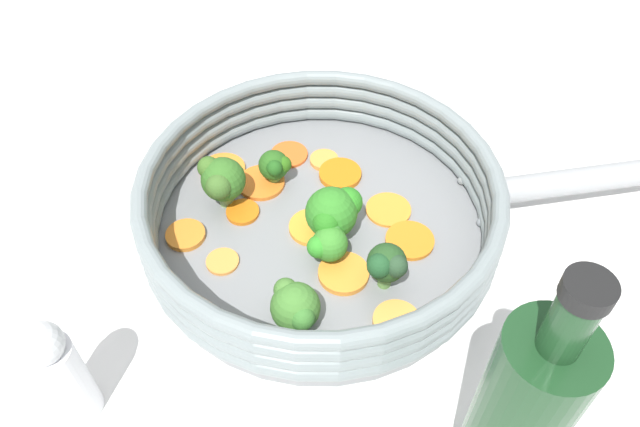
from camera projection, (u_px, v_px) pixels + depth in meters
name	position (u px, v px, depth m)	size (l,w,h in m)	color
ground_plane	(320.00, 236.00, 0.60)	(4.00, 4.00, 0.00)	white
skillet	(320.00, 230.00, 0.60)	(0.32, 0.32, 0.02)	gray
skillet_rim_wall	(320.00, 202.00, 0.57)	(0.33, 0.33, 0.06)	gray
skillet_handle	(596.00, 178.00, 0.61)	(0.03, 0.03, 0.24)	#999B9E
skillet_rivet_left	(481.00, 222.00, 0.58)	(0.01, 0.01, 0.01)	gray
skillet_rivet_right	(462.00, 180.00, 0.62)	(0.01, 0.01, 0.01)	gray
carrot_slice_0	(289.00, 154.00, 0.65)	(0.04, 0.04, 0.00)	orange
carrot_slice_1	(388.00, 210.00, 0.60)	(0.04, 0.04, 0.00)	orange
carrot_slice_2	(261.00, 183.00, 0.62)	(0.05, 0.05, 0.00)	orange
carrot_slice_3	(344.00, 273.00, 0.55)	(0.05, 0.05, 0.01)	orange
carrot_slice_4	(410.00, 240.00, 0.57)	(0.05, 0.05, 0.00)	orange
carrot_slice_5	(223.00, 262.00, 0.56)	(0.03, 0.03, 0.00)	#F7933E
carrot_slice_6	(340.00, 174.00, 0.63)	(0.04, 0.04, 0.01)	orange
carrot_slice_7	(312.00, 227.00, 0.58)	(0.04, 0.04, 0.00)	orange
carrot_slice_8	(243.00, 212.00, 0.60)	(0.03, 0.03, 0.00)	orange
carrot_slice_9	(223.00, 169.00, 0.64)	(0.05, 0.05, 0.00)	orange
carrot_slice_10	(324.00, 160.00, 0.64)	(0.03, 0.03, 0.00)	#F6983E
carrot_slice_11	(186.00, 235.00, 0.58)	(0.04, 0.04, 0.01)	orange
carrot_slice_12	(397.00, 321.00, 0.51)	(0.04, 0.04, 0.01)	gold
broccoli_floret_0	(295.00, 307.00, 0.50)	(0.04, 0.05, 0.04)	#73995E
broccoli_floret_1	(328.00, 242.00, 0.54)	(0.04, 0.03, 0.04)	#6B9452
broccoli_floret_2	(387.00, 264.00, 0.52)	(0.04, 0.04, 0.05)	#659847
broccoli_floret_3	(274.00, 166.00, 0.61)	(0.03, 0.03, 0.04)	#71A34E
broccoli_floret_4	(221.00, 179.00, 0.58)	(0.04, 0.05, 0.05)	#7A9A55
broccoli_floret_5	(334.00, 212.00, 0.56)	(0.06, 0.05, 0.05)	#87AA5E
salt_shaker	(59.00, 373.00, 0.45)	(0.04, 0.04, 0.11)	white
oil_bottle	(514.00, 424.00, 0.37)	(0.05, 0.05, 0.25)	#193D1E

